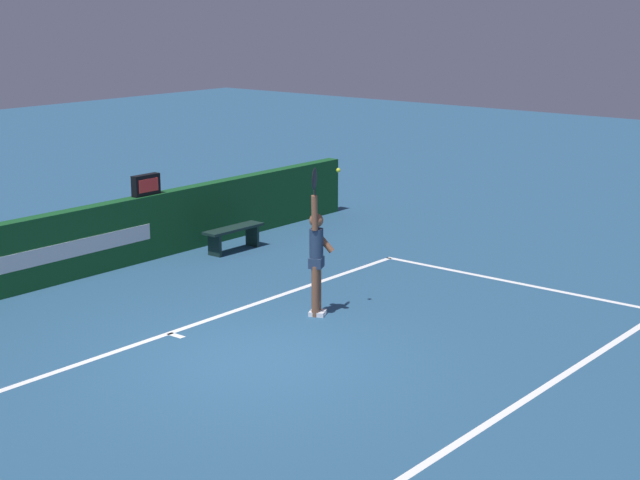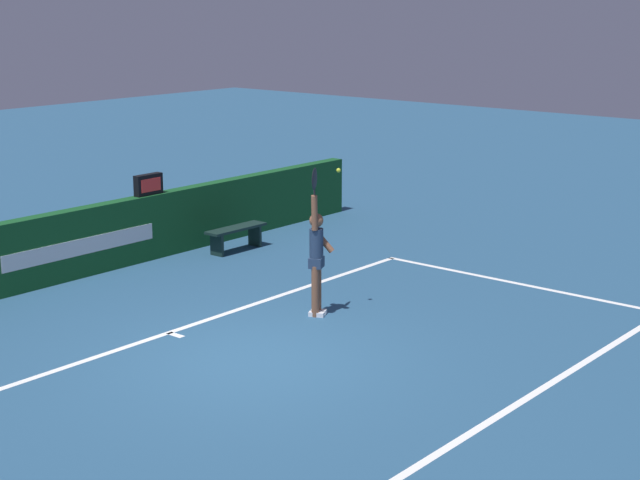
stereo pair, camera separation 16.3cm
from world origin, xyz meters
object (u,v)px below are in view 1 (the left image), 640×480
(tennis_player, at_px, (317,255))
(speed_display, at_px, (146,185))
(tennis_ball, at_px, (338,170))
(courtside_bench_near, at_px, (234,233))

(tennis_player, bearing_deg, speed_display, 82.09)
(tennis_ball, bearing_deg, tennis_player, 152.07)
(tennis_player, height_order, tennis_ball, tennis_player)
(speed_display, xyz_separation_m, courtside_bench_near, (1.44, -0.84, -1.06))
(tennis_ball, bearing_deg, speed_display, 86.12)
(speed_display, height_order, courtside_bench_near, speed_display)
(courtside_bench_near, bearing_deg, tennis_ball, -114.02)
(speed_display, xyz_separation_m, tennis_ball, (-0.33, -4.81, 0.84))
(courtside_bench_near, bearing_deg, speed_display, 149.85)
(tennis_ball, distance_m, courtside_bench_near, 4.75)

